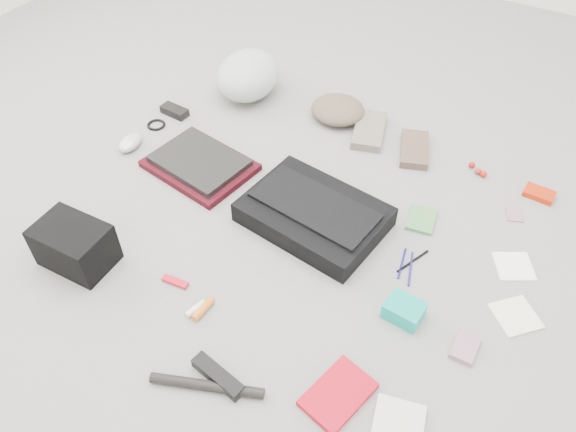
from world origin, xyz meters
The scene contains 32 objects.
ground_plane centered at (0.00, 0.00, 0.00)m, with size 4.00×4.00×0.00m, color slate.
messenger_bag centered at (0.06, 0.06, 0.04)m, with size 0.44×0.31×0.07m, color black.
bag_flap centered at (0.06, 0.06, 0.08)m, with size 0.40×0.18×0.01m, color black.
laptop_sleeve centered at (-0.42, 0.09, 0.01)m, with size 0.36×0.27×0.02m, color #3B0810.
laptop centered at (-0.42, 0.09, 0.04)m, with size 0.31×0.23×0.02m, color black.
bike_helmet centered at (-0.52, 0.58, 0.09)m, with size 0.24×0.30×0.18m, color silver.
beanie centered at (-0.13, 0.62, 0.04)m, with size 0.21×0.20×0.07m, color brown.
mitten_left centered at (0.02, 0.58, 0.02)m, with size 0.11×0.22×0.03m, color slate.
mitten_right centered at (0.22, 0.56, 0.01)m, with size 0.10×0.20×0.03m, color brown.
power_brick centered at (-0.70, 0.31, 0.02)m, with size 0.11×0.05×0.03m, color black.
cable_coil centered at (-0.72, 0.21, 0.01)m, with size 0.07×0.07×0.01m, color black.
mouse centered at (-0.72, 0.06, 0.02)m, with size 0.07×0.11×0.04m, color #BCBCBE.
camera_bag centered at (-0.48, -0.44, 0.07)m, with size 0.22×0.15×0.14m, color black.
multitool centered at (-0.17, -0.37, 0.01)m, with size 0.08×0.02×0.01m, color red.
toiletry_tube_white centered at (-0.06, -0.41, 0.01)m, with size 0.02×0.02×0.06m, color white.
toiletry_tube_orange centered at (-0.04, -0.41, 0.01)m, with size 0.02×0.02×0.08m, color orange.
u_lock centered at (0.11, -0.56, 0.02)m, with size 0.16×0.04×0.03m, color black.
bike_pump centered at (0.10, -0.59, 0.01)m, with size 0.03×0.03×0.30m, color black.
book_red centered at (0.40, -0.44, 0.01)m, with size 0.12×0.18×0.02m, color red.
notepad centered at (0.37, 0.24, 0.01)m, with size 0.09×0.11×0.01m, color #458544.
pen_blue centered at (0.38, 0.04, 0.00)m, with size 0.01×0.01×0.12m, color navy.
pen_black centered at (0.41, 0.06, 0.00)m, with size 0.01×0.01×0.13m, color black.
pen_navy centered at (0.41, 0.03, 0.00)m, with size 0.01×0.01×0.13m, color navy.
accordion_wallet centered at (0.45, -0.13, 0.03)m, with size 0.10×0.08×0.05m, color #0AB09D.
card_deck centered at (0.64, -0.15, 0.01)m, with size 0.06×0.09×0.02m, color #A5738E.
napkin_top centered at (0.68, 0.20, 0.00)m, with size 0.11×0.11×0.01m, color white.
napkin_bottom centered at (0.73, 0.02, 0.00)m, with size 0.11×0.11×0.01m, color white.
lollipop_a centered at (0.43, 0.59, 0.01)m, with size 0.02×0.02×0.02m, color #A7130E.
lollipop_b centered at (0.46, 0.56, 0.01)m, with size 0.02×0.02×0.02m, color #9D2C1B.
lollipop_c centered at (0.48, 0.56, 0.01)m, with size 0.02×0.02×0.02m, color red.
altoids_tin centered at (0.67, 0.56, 0.01)m, with size 0.10×0.06×0.02m, color #BB2709.
stamp_sheet centered at (0.62, 0.42, 0.00)m, with size 0.05×0.06×0.00m, color #A37186.
Camera 1 is at (0.62, -1.08, 1.33)m, focal length 35.00 mm.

